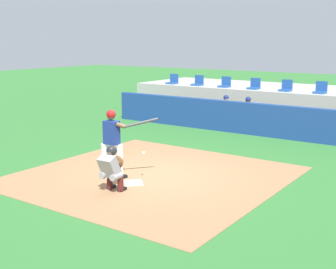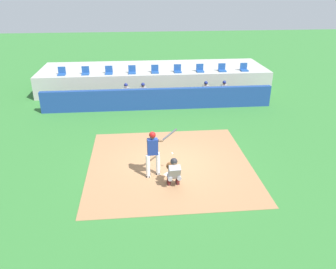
# 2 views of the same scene
# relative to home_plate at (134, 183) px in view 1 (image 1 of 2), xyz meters

# --- Properties ---
(ground_plane) EXTENTS (80.00, 80.00, 0.00)m
(ground_plane) POSITION_rel_home_plate_xyz_m (0.00, 0.80, -0.02)
(ground_plane) COLOR #2D6B2D
(dirt_infield) EXTENTS (6.40, 6.40, 0.01)m
(dirt_infield) POSITION_rel_home_plate_xyz_m (0.00, 0.80, -0.02)
(dirt_infield) COLOR #936B47
(dirt_infield) RESTS_ON ground
(home_plate) EXTENTS (0.62, 0.62, 0.02)m
(home_plate) POSITION_rel_home_plate_xyz_m (0.00, 0.00, 0.00)
(home_plate) COLOR white
(home_plate) RESTS_ON dirt_infield
(batter_at_plate) EXTENTS (1.23, 0.90, 1.80)m
(batter_at_plate) POSITION_rel_home_plate_xyz_m (-0.67, 0.03, 1.01)
(batter_at_plate) COLOR silver
(batter_at_plate) RESTS_ON ground
(catcher_crouched) EXTENTS (0.50, 1.49, 1.13)m
(catcher_crouched) POSITION_rel_home_plate_xyz_m (-0.02, -0.76, 0.58)
(catcher_crouched) COLOR gray
(catcher_crouched) RESTS_ON ground
(dugout_wall) EXTENTS (13.00, 0.30, 1.20)m
(dugout_wall) POSITION_rel_home_plate_xyz_m (0.00, 7.30, 0.58)
(dugout_wall) COLOR navy
(dugout_wall) RESTS_ON ground
(dugout_bench) EXTENTS (11.80, 0.44, 0.45)m
(dugout_bench) POSITION_rel_home_plate_xyz_m (0.00, 8.30, 0.20)
(dugout_bench) COLOR olive
(dugout_bench) RESTS_ON ground
(dugout_player_0) EXTENTS (0.49, 0.70, 1.30)m
(dugout_player_0) POSITION_rel_home_plate_xyz_m (-1.81, 8.14, 0.65)
(dugout_player_0) COLOR #939399
(dugout_player_0) RESTS_ON ground
(dugout_player_1) EXTENTS (0.49, 0.70, 1.30)m
(dugout_player_1) POSITION_rel_home_plate_xyz_m (-0.82, 8.14, 0.65)
(dugout_player_1) COLOR #939399
(dugout_player_1) RESTS_ON ground
(stands_platform) EXTENTS (15.00, 4.40, 1.40)m
(stands_platform) POSITION_rel_home_plate_xyz_m (0.00, 11.70, 0.68)
(stands_platform) COLOR #9E9E99
(stands_platform) RESTS_ON ground
(stadium_seat_0) EXTENTS (0.46, 0.46, 0.48)m
(stadium_seat_0) POSITION_rel_home_plate_xyz_m (-5.78, 10.18, 1.51)
(stadium_seat_0) COLOR #1E478C
(stadium_seat_0) RESTS_ON stands_platform
(stadium_seat_1) EXTENTS (0.46, 0.46, 0.48)m
(stadium_seat_1) POSITION_rel_home_plate_xyz_m (-4.33, 10.18, 1.51)
(stadium_seat_1) COLOR #1E478C
(stadium_seat_1) RESTS_ON stands_platform
(stadium_seat_2) EXTENTS (0.46, 0.46, 0.48)m
(stadium_seat_2) POSITION_rel_home_plate_xyz_m (-2.89, 10.18, 1.51)
(stadium_seat_2) COLOR #1E478C
(stadium_seat_2) RESTS_ON stands_platform
(stadium_seat_3) EXTENTS (0.46, 0.46, 0.48)m
(stadium_seat_3) POSITION_rel_home_plate_xyz_m (-1.44, 10.18, 1.51)
(stadium_seat_3) COLOR #1E478C
(stadium_seat_3) RESTS_ON stands_platform
(stadium_seat_4) EXTENTS (0.46, 0.46, 0.48)m
(stadium_seat_4) POSITION_rel_home_plate_xyz_m (0.00, 10.18, 1.51)
(stadium_seat_4) COLOR #1E478C
(stadium_seat_4) RESTS_ON stands_platform
(stadium_seat_5) EXTENTS (0.46, 0.46, 0.48)m
(stadium_seat_5) POSITION_rel_home_plate_xyz_m (1.44, 10.18, 1.51)
(stadium_seat_5) COLOR #1E478C
(stadium_seat_5) RESTS_ON stands_platform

